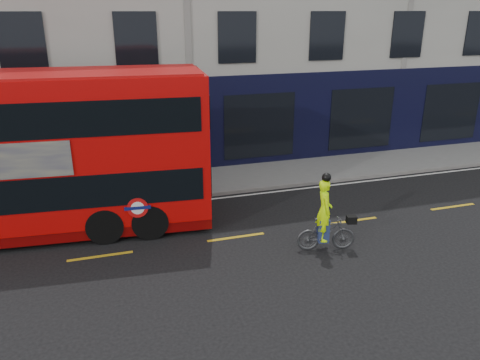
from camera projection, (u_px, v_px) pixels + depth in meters
name	position (u px, v px, depth m)	size (l,w,h in m)	color
ground	(251.00, 261.00, 12.95)	(120.00, 120.00, 0.00)	black
pavement	(200.00, 182.00, 18.77)	(60.00, 3.00, 0.12)	gray
kerb	(209.00, 195.00, 17.42)	(60.00, 0.12, 0.13)	slate
road_edge_line	(211.00, 199.00, 17.17)	(58.00, 0.10, 0.01)	silver
lane_dashes	(236.00, 237.00, 14.30)	(58.00, 0.12, 0.01)	#BF9616
bus	(2.00, 156.00, 13.71)	(12.31, 3.73, 4.89)	red
cyclist	(326.00, 224.00, 13.30)	(1.75, 0.84, 2.36)	#404245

